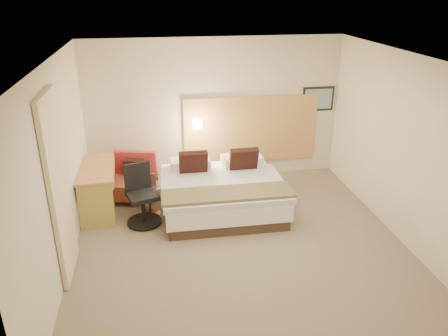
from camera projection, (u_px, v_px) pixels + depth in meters
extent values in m
cube|color=#786751|center=(240.00, 245.00, 6.48)|extent=(4.80, 5.00, 0.02)
cube|color=white|center=(243.00, 58.00, 5.41)|extent=(4.80, 5.00, 0.02)
cube|color=beige|center=(215.00, 111.00, 8.22)|extent=(4.80, 0.02, 2.70)
cube|color=beige|center=(301.00, 270.00, 3.67)|extent=(4.80, 0.02, 2.70)
cube|color=beige|center=(57.00, 171.00, 5.58)|extent=(0.02, 5.00, 2.70)
cube|color=beige|center=(404.00, 150.00, 6.31)|extent=(0.02, 5.00, 2.70)
cube|color=#BB8848|center=(251.00, 130.00, 8.45)|extent=(2.60, 0.04, 1.30)
cube|color=black|center=(318.00, 99.00, 8.44)|extent=(0.62, 0.03, 0.47)
cube|color=#768DA2|center=(318.00, 99.00, 8.42)|extent=(0.54, 0.01, 0.39)
cylinder|color=silver|center=(197.00, 123.00, 8.17)|extent=(0.02, 0.12, 0.02)
cube|color=#FFEDC6|center=(197.00, 124.00, 8.11)|extent=(0.15, 0.15, 0.15)
cube|color=beige|center=(59.00, 189.00, 5.41)|extent=(0.06, 0.90, 2.42)
cylinder|color=#89B8D4|center=(142.00, 180.00, 7.06)|extent=(0.07, 0.07, 0.19)
cylinder|color=#97B0EA|center=(148.00, 178.00, 7.13)|extent=(0.07, 0.07, 0.19)
cube|color=#3A2318|center=(152.00, 180.00, 7.04)|extent=(0.13, 0.07, 0.21)
cube|color=#402C20|center=(221.00, 203.00, 7.50)|extent=(1.89, 1.89, 0.17)
cube|color=white|center=(221.00, 191.00, 7.40)|extent=(1.95, 1.95, 0.29)
cube|color=silver|center=(224.00, 187.00, 7.08)|extent=(2.00, 1.40, 0.10)
cube|color=silver|center=(190.00, 164.00, 7.90)|extent=(0.68, 0.37, 0.17)
cube|color=white|center=(240.00, 160.00, 8.03)|extent=(0.68, 0.37, 0.17)
cube|color=silver|center=(191.00, 164.00, 7.63)|extent=(0.68, 0.37, 0.17)
cube|color=white|center=(243.00, 161.00, 7.77)|extent=(0.68, 0.37, 0.17)
cube|color=black|center=(193.00, 164.00, 7.43)|extent=(0.49, 0.26, 0.50)
cube|color=black|center=(244.00, 161.00, 7.56)|extent=(0.49, 0.26, 0.50)
cube|color=#BD7C26|center=(228.00, 194.00, 6.70)|extent=(2.04, 0.54, 0.05)
cube|color=#986C47|center=(113.00, 203.00, 7.58)|extent=(0.09, 0.09, 0.10)
cube|color=#9F634A|center=(148.00, 204.00, 7.55)|extent=(0.09, 0.09, 0.10)
cube|color=#A8854F|center=(122.00, 189.00, 8.07)|extent=(0.09, 0.09, 0.10)
cube|color=#A28B4C|center=(154.00, 190.00, 8.04)|extent=(0.09, 0.09, 0.10)
cube|color=#9D4A2A|center=(133.00, 187.00, 7.74)|extent=(0.89, 0.82, 0.29)
cube|color=#A32B2D|center=(136.00, 162.00, 7.85)|extent=(0.77, 0.28, 0.43)
cube|color=black|center=(134.00, 168.00, 7.78)|extent=(0.39, 0.25, 0.37)
cylinder|color=silver|center=(151.00, 214.00, 7.29)|extent=(0.37, 0.37, 0.02)
cylinder|color=silver|center=(149.00, 200.00, 7.19)|extent=(0.04, 0.04, 0.50)
cylinder|color=silver|center=(148.00, 186.00, 7.09)|extent=(0.55, 0.55, 0.01)
cube|color=#BE7C4A|center=(95.00, 169.00, 7.13)|extent=(0.65, 1.30, 0.04)
cube|color=#B39C46|center=(97.00, 207.00, 6.76)|extent=(0.53, 0.07, 0.75)
cube|color=#BC7B4A|center=(100.00, 176.00, 7.82)|extent=(0.53, 0.07, 0.75)
cube|color=tan|center=(99.00, 173.00, 7.18)|extent=(0.54, 1.21, 0.11)
cylinder|color=black|center=(144.00, 222.00, 7.02)|extent=(0.69, 0.69, 0.04)
cylinder|color=black|center=(143.00, 209.00, 6.93)|extent=(0.08, 0.08, 0.42)
cube|color=black|center=(142.00, 196.00, 6.84)|extent=(0.56, 0.56, 0.07)
cube|color=black|center=(137.00, 176.00, 6.90)|extent=(0.42, 0.18, 0.44)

